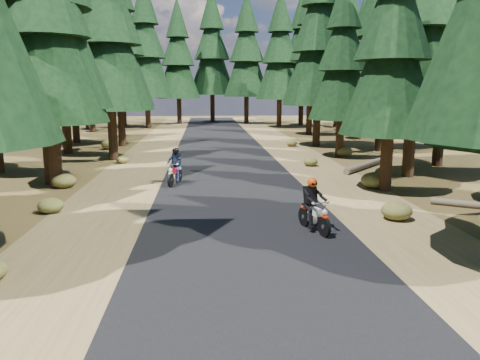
{
  "coord_description": "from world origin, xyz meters",
  "views": [
    {
      "loc": [
        -1.16,
        -13.35,
        3.98
      ],
      "look_at": [
        0.0,
        1.5,
        1.1
      ],
      "focal_mm": 35.0,
      "sensor_mm": 36.0,
      "label": 1
    }
  ],
  "objects": [
    {
      "name": "ground",
      "position": [
        0.0,
        0.0,
        0.0
      ],
      "size": [
        120.0,
        120.0,
        0.0
      ],
      "primitive_type": "plane",
      "color": "#413317",
      "rests_on": "ground"
    },
    {
      "name": "road",
      "position": [
        0.0,
        5.0,
        0.01
      ],
      "size": [
        6.0,
        100.0,
        0.01
      ],
      "primitive_type": "cube",
      "color": "black",
      "rests_on": "ground"
    },
    {
      "name": "shoulder_l",
      "position": [
        -4.6,
        5.0,
        0.0
      ],
      "size": [
        3.2,
        100.0,
        0.01
      ],
      "primitive_type": "cube",
      "color": "brown",
      "rests_on": "ground"
    },
    {
      "name": "shoulder_r",
      "position": [
        4.6,
        5.0,
        0.0
      ],
      "size": [
        3.2,
        100.0,
        0.01
      ],
      "primitive_type": "cube",
      "color": "brown",
      "rests_on": "ground"
    },
    {
      "name": "pine_forest",
      "position": [
        -0.02,
        21.05,
        7.89
      ],
      "size": [
        34.59,
        55.08,
        16.32
      ],
      "color": "black",
      "rests_on": "ground"
    },
    {
      "name": "log_near",
      "position": [
        7.52,
        10.3,
        0.16
      ],
      "size": [
        4.15,
        4.74,
        0.32
      ],
      "primitive_type": "cylinder",
      "rotation": [
        0.0,
        1.57,
        0.86
      ],
      "color": "#4C4233",
      "rests_on": "ground"
    },
    {
      "name": "understory_shrubs",
      "position": [
        0.74,
        6.7,
        0.29
      ],
      "size": [
        15.9,
        30.8,
        0.68
      ],
      "color": "#474C1E",
      "rests_on": "ground"
    },
    {
      "name": "rider_lead",
      "position": [
        1.94,
        -0.72,
        0.51
      ],
      "size": [
        0.99,
        1.79,
        1.53
      ],
      "rotation": [
        0.0,
        0.0,
        3.44
      ],
      "color": "silver",
      "rests_on": "road"
    },
    {
      "name": "rider_follow",
      "position": [
        -2.4,
        6.37,
        0.53
      ],
      "size": [
        0.97,
        1.83,
        1.56
      ],
      "rotation": [
        0.0,
        0.0,
        2.88
      ],
      "color": "maroon",
      "rests_on": "road"
    }
  ]
}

